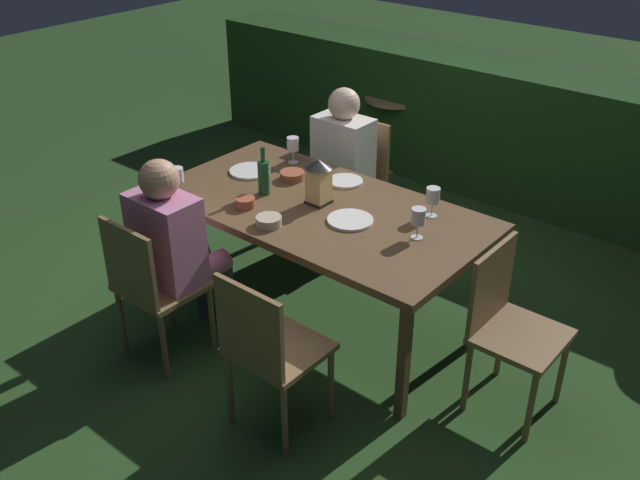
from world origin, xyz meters
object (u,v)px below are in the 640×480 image
(lantern_centerpiece, at_px, (319,179))
(plate_a, at_px, (250,171))
(dining_table, at_px, (320,214))
(side_table, at_px, (394,120))
(ice_bucket, at_px, (395,84))
(green_bottle_on_table, at_px, (264,176))
(wine_glass_c, at_px, (293,145))
(plate_b, at_px, (345,181))
(wine_glass_a, at_px, (418,218))
(bowl_salad, at_px, (245,202))
(chair_side_left_b, at_px, (268,347))
(chair_side_right_a, at_px, (354,176))
(bowl_bread, at_px, (292,175))
(wine_glass_b, at_px, (433,197))
(wine_glass_d, at_px, (177,176))
(person_in_cream, at_px, (337,165))
(chair_head_far, at_px, (509,323))
(plate_c, at_px, (350,220))
(chair_side_left_a, at_px, (151,283))
(bowl_olives, at_px, (269,221))
(person_in_pink, at_px, (177,244))

(lantern_centerpiece, height_order, plate_a, lantern_centerpiece)
(dining_table, distance_m, side_table, 2.37)
(ice_bucket, bearing_deg, green_bottle_on_table, -74.78)
(wine_glass_c, xyz_separation_m, plate_b, (0.44, -0.02, -0.11))
(green_bottle_on_table, distance_m, plate_a, 0.34)
(wine_glass_a, bearing_deg, bowl_salad, -161.47)
(chair_side_left_b, distance_m, plate_a, 1.46)
(chair_side_right_a, bearing_deg, bowl_bread, -84.52)
(wine_glass_b, height_order, bowl_salad, wine_glass_b)
(chair_side_left_b, relative_size, side_table, 1.37)
(wine_glass_d, bearing_deg, plate_b, 49.74)
(wine_glass_a, bearing_deg, ice_bucket, 126.83)
(side_table, bearing_deg, green_bottle_on_table, -74.77)
(dining_table, distance_m, person_in_cream, 0.82)
(chair_head_far, height_order, plate_c, chair_head_far)
(chair_head_far, height_order, side_table, chair_head_far)
(chair_side_left_a, height_order, wine_glass_d, wine_glass_d)
(wine_glass_d, xyz_separation_m, plate_c, (0.97, 0.37, -0.11))
(bowl_olives, height_order, bowl_bread, bowl_olives)
(green_bottle_on_table, bearing_deg, bowl_salad, -79.26)
(person_in_cream, height_order, side_table, person_in_cream)
(plate_a, bearing_deg, green_bottle_on_table, -30.79)
(wine_glass_c, height_order, bowl_salad, wine_glass_c)
(chair_side_right_a, bearing_deg, wine_glass_a, -39.11)
(side_table, bearing_deg, plate_c, -61.18)
(person_in_pink, distance_m, plate_c, 0.95)
(chair_side_left_b, relative_size, ice_bucket, 2.53)
(ice_bucket, bearing_deg, plate_b, -64.17)
(green_bottle_on_table, bearing_deg, ice_bucket, 105.22)
(person_in_cream, distance_m, plate_a, 0.66)
(plate_b, bearing_deg, chair_side_left_b, -67.44)
(wine_glass_a, bearing_deg, chair_side_left_a, -138.51)
(dining_table, height_order, plate_c, plate_c)
(person_in_cream, bearing_deg, wine_glass_a, -32.08)
(person_in_cream, height_order, wine_glass_c, person_in_cream)
(chair_side_right_a, relative_size, wine_glass_c, 5.15)
(chair_side_right_a, relative_size, wine_glass_d, 5.15)
(chair_head_far, height_order, wine_glass_c, wine_glass_c)
(bowl_bread, bearing_deg, bowl_salad, -84.38)
(bowl_bread, height_order, bowl_salad, bowl_salad)
(wine_glass_a, distance_m, wine_glass_b, 0.27)
(chair_side_right_a, bearing_deg, bowl_olives, -73.64)
(plate_b, bearing_deg, green_bottle_on_table, -122.19)
(chair_side_left_b, bearing_deg, lantern_centerpiece, 116.57)
(wine_glass_b, xyz_separation_m, bowl_olives, (-0.61, -0.65, -0.09))
(wine_glass_a, height_order, bowl_salad, wine_glass_a)
(chair_side_left_a, relative_size, wine_glass_c, 5.15)
(wine_glass_a, bearing_deg, person_in_pink, -145.08)
(plate_a, relative_size, bowl_olives, 1.84)
(chair_head_far, height_order, lantern_centerpiece, lantern_centerpiece)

